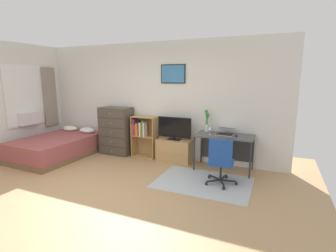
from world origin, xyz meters
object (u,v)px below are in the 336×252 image
(bookshelf, at_px, (143,133))
(bamboo_vase, at_px, (207,121))
(tv_stand, at_px, (175,150))
(television, at_px, (174,129))
(bed, at_px, (57,146))
(wine_glass, at_px, (210,128))
(laptop, at_px, (225,131))
(office_chair, at_px, (221,161))
(computer_mouse, at_px, (236,136))
(desk, at_px, (225,141))
(dresser, at_px, (116,131))

(bookshelf, xyz_separation_m, bamboo_vase, (1.55, 0.05, 0.40))
(tv_stand, xyz_separation_m, television, (0.00, -0.02, 0.51))
(bookshelf, bearing_deg, tv_stand, -3.34)
(television, relative_size, bamboo_vase, 1.66)
(bed, xyz_separation_m, wine_glass, (3.61, 0.60, 0.63))
(bamboo_vase, bearing_deg, laptop, -12.85)
(office_chair, distance_m, wine_glass, 0.89)
(computer_mouse, bearing_deg, wine_glass, -171.77)
(computer_mouse, bearing_deg, desk, 156.49)
(television, distance_m, wine_glass, 0.88)
(dresser, height_order, wine_glass, dresser)
(tv_stand, bearing_deg, office_chair, -35.59)
(bookshelf, height_order, computer_mouse, bookshelf)
(bamboo_vase, relative_size, wine_glass, 2.63)
(television, distance_m, computer_mouse, 1.37)
(wine_glass, bearing_deg, bed, -170.51)
(bookshelf, bearing_deg, wine_glass, -8.15)
(laptop, bearing_deg, computer_mouse, -22.27)
(bed, xyz_separation_m, bookshelf, (1.91, 0.85, 0.33))
(television, height_order, wine_glass, television)
(wine_glass, bearing_deg, bamboo_vase, 116.46)
(tv_stand, distance_m, television, 0.51)
(bookshelf, height_order, office_chair, bookshelf)
(bed, height_order, computer_mouse, computer_mouse)
(laptop, xyz_separation_m, computer_mouse, (0.24, -0.12, -0.04))
(bed, relative_size, tv_stand, 2.57)
(television, height_order, computer_mouse, television)
(desk, height_order, laptop, laptop)
(television, bearing_deg, dresser, 179.74)
(dresser, relative_size, laptop, 2.93)
(dresser, bearing_deg, bamboo_vase, 2.82)
(bamboo_vase, height_order, wine_glass, bamboo_vase)
(bed, height_order, bookshelf, bookshelf)
(bookshelf, bearing_deg, dresser, -174.92)
(laptop, bearing_deg, dresser, -175.33)
(desk, relative_size, laptop, 2.91)
(office_chair, relative_size, wine_glass, 4.78)
(desk, xyz_separation_m, wine_glass, (-0.28, -0.18, 0.27))
(bed, height_order, office_chair, office_chair)
(bed, distance_m, desk, 3.98)
(tv_stand, xyz_separation_m, computer_mouse, (1.37, -0.12, 0.50))
(computer_mouse, bearing_deg, bamboo_vase, 161.89)
(office_chair, relative_size, laptop, 2.15)
(tv_stand, height_order, desk, desk)
(bamboo_vase, bearing_deg, desk, -14.91)
(office_chair, bearing_deg, bed, 172.65)
(tv_stand, distance_m, desk, 1.18)
(dresser, bearing_deg, tv_stand, 0.55)
(television, bearing_deg, tv_stand, 90.00)
(tv_stand, distance_m, office_chair, 1.53)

